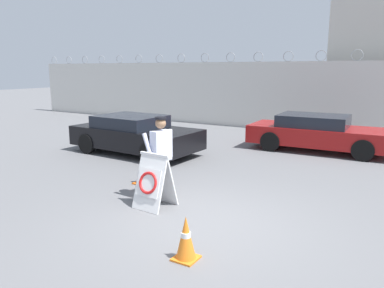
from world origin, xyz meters
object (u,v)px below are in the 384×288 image
(traffic_cone_mid, at_px, (186,238))
(parked_car_rear_sedan, at_px, (318,133))
(security_guard, at_px, (161,153))
(traffic_cone_near, at_px, (143,169))
(parked_car_front_coupe, at_px, (135,134))
(barricade_sign, at_px, (153,181))

(traffic_cone_mid, height_order, parked_car_rear_sedan, parked_car_rear_sedan)
(security_guard, xyz_separation_m, parked_car_rear_sedan, (1.79, 6.65, -0.37))
(traffic_cone_near, height_order, parked_car_front_coupe, parked_car_front_coupe)
(parked_car_front_coupe, bearing_deg, traffic_cone_near, -44.65)
(traffic_cone_near, bearing_deg, barricade_sign, -44.56)
(security_guard, xyz_separation_m, traffic_cone_mid, (1.89, -2.02, -0.66))
(traffic_cone_near, bearing_deg, parked_car_front_coupe, 133.02)
(traffic_cone_near, relative_size, parked_car_front_coupe, 0.16)
(security_guard, xyz_separation_m, parked_car_front_coupe, (-3.33, 3.13, -0.36))
(security_guard, bearing_deg, traffic_cone_mid, 56.94)
(security_guard, bearing_deg, parked_car_rear_sedan, 178.81)
(security_guard, distance_m, parked_car_front_coupe, 4.58)
(security_guard, height_order, traffic_cone_mid, security_guard)
(traffic_cone_mid, bearing_deg, security_guard, 133.06)
(parked_car_rear_sedan, bearing_deg, traffic_cone_mid, -91.28)
(parked_car_rear_sedan, bearing_deg, barricade_sign, -104.40)
(security_guard, height_order, traffic_cone_near, security_guard)
(barricade_sign, relative_size, traffic_cone_mid, 1.66)
(security_guard, bearing_deg, traffic_cone_near, -108.00)
(security_guard, distance_m, traffic_cone_mid, 2.85)
(security_guard, height_order, parked_car_rear_sedan, security_guard)
(barricade_sign, height_order, parked_car_front_coupe, parked_car_front_coupe)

